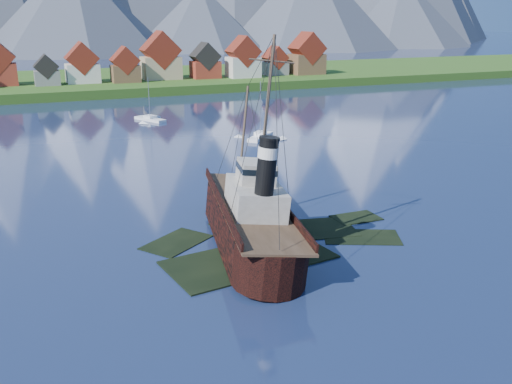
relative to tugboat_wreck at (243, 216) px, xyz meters
name	(u,v)px	position (x,y,z in m)	size (l,w,h in m)	color
ground	(267,249)	(1.63, -3.47, -3.15)	(1400.00, 1400.00, 0.00)	#182343
shoal	(273,243)	(3.40, -1.32, -3.50)	(31.71, 21.24, 1.14)	black
shore_bank	(85,86)	(1.63, 166.53, -3.15)	(600.00, 80.00, 3.20)	#294E16
seawall	(99,99)	(1.63, 128.53, -3.15)	(600.00, 2.50, 2.00)	#3F3D38
tugboat_wreck	(243,216)	(0.00, 0.00, 0.00)	(7.37, 31.74, 25.15)	black
sailboat_d	(260,137)	(24.98, 52.94, -2.86)	(8.24, 8.30, 12.77)	white
sailboat_e	(150,120)	(7.89, 83.87, -2.91)	(6.50, 9.84, 11.33)	white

